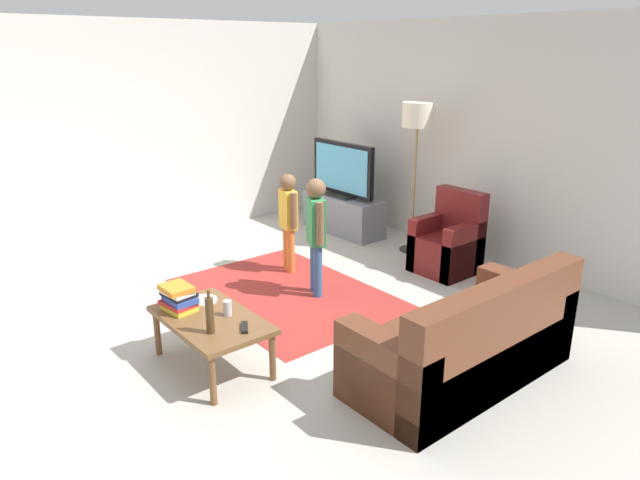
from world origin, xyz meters
The scene contains 17 objects.
ground centered at (0.00, 0.00, 0.00)m, with size 7.80×7.80×0.00m, color #B2ADA3.
wall_back centered at (0.00, 3.00, 1.35)m, with size 6.00×0.12×2.70m, color silver.
wall_left centered at (-3.00, 0.00, 1.35)m, with size 0.12×6.00×2.70m, color silver.
area_rug centered at (-0.40, 0.48, 0.00)m, with size 2.20×1.60×0.01m, color #9E2D28.
tv_stand centered at (-1.59, 2.30, 0.24)m, with size 1.20×0.44×0.50m.
tv centered at (-1.59, 2.28, 0.85)m, with size 1.10×0.28×0.71m.
couch centered at (1.77, 0.58, 0.29)m, with size 0.80×1.80×0.86m.
armchair centered at (0.22, 2.26, 0.30)m, with size 0.60×0.60×0.90m.
floor_lamp centered at (-0.50, 2.45, 1.54)m, with size 0.36×0.36×1.78m.
child_near_tv centered at (-0.89, 0.88, 0.66)m, with size 0.36×0.18×1.10m.
child_center centered at (-0.20, 0.71, 0.71)m, with size 0.37×0.23×1.19m.
coffee_table centered at (0.38, -0.78, 0.37)m, with size 1.00×0.60×0.42m.
book_stack centered at (0.11, -0.90, 0.52)m, with size 0.30×0.24×0.21m.
bottle centered at (0.60, -0.90, 0.56)m, with size 0.06×0.06×0.33m.
tv_remote centered at (0.70, -0.68, 0.43)m, with size 0.17×0.05×0.02m, color black.
soda_can centered at (0.43, -0.66, 0.48)m, with size 0.07×0.07×0.12m, color silver.
plate centered at (0.08, -0.68, 0.43)m, with size 0.22×0.22×0.02m.
Camera 1 is at (3.99, -2.64, 2.36)m, focal length 32.41 mm.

